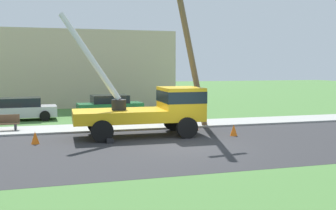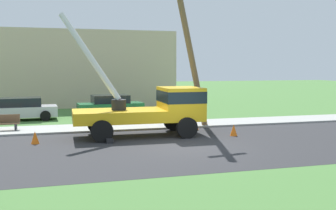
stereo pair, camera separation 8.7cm
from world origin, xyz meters
TOP-DOWN VIEW (x-y plane):
  - ground_plane at (0.00, 12.00)m, footprint 120.00×120.00m
  - road_asphalt at (0.00, 0.00)m, footprint 80.00×8.94m
  - sidewalk_strip at (0.00, 5.79)m, footprint 80.00×2.65m
  - utility_truck at (-0.57, 2.87)m, footprint 6.76×3.20m
  - leaning_utility_pole at (1.69, 4.39)m, footprint 2.99×1.37m
  - traffic_cone_ahead at (3.08, 1.65)m, footprint 0.36×0.36m
  - traffic_cone_behind at (-6.15, 2.14)m, footprint 0.36×0.36m
  - traffic_cone_curbside at (1.89, 3.88)m, footprint 0.36×0.36m
  - parked_sedan_silver at (-7.42, 10.53)m, footprint 4.49×2.17m
  - parked_sedan_green at (-1.66, 11.42)m, footprint 4.52×2.23m
  - park_bench at (-7.88, 5.86)m, footprint 1.60×0.45m
  - lowrise_building_backdrop at (-4.22, 19.91)m, footprint 18.00×6.00m

SIDE VIEW (x-z plane):
  - ground_plane at x=0.00m, z-range 0.00..0.00m
  - road_asphalt at x=0.00m, z-range 0.00..0.01m
  - sidewalk_strip at x=0.00m, z-range 0.00..0.10m
  - traffic_cone_ahead at x=3.08m, z-range 0.00..0.56m
  - traffic_cone_behind at x=-6.15m, z-range 0.00..0.56m
  - traffic_cone_curbside at x=1.89m, z-range 0.00..0.56m
  - park_bench at x=-7.88m, z-range 0.01..0.91m
  - parked_sedan_silver at x=-7.42m, z-range 0.00..1.42m
  - parked_sedan_green at x=-1.66m, z-range 0.00..1.42m
  - utility_truck at x=-0.57m, z-range -1.58..4.40m
  - lowrise_building_backdrop at x=-4.22m, z-range 0.00..6.40m
  - leaning_utility_pole at x=1.69m, z-range 0.12..8.89m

